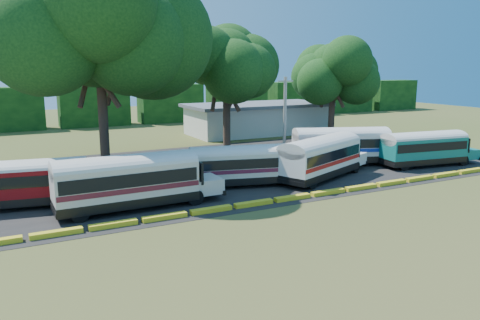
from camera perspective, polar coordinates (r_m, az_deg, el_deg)
name	(u,v)px	position (r m, az deg, el deg)	size (l,w,h in m)	color
ground	(240,213)	(28.96, 0.01, -6.52)	(160.00, 160.00, 0.00)	#364B19
asphalt_strip	(186,173)	(39.97, -6.59, -1.54)	(64.00, 24.00, 0.02)	black
curb	(233,207)	(29.77, -0.88, -5.72)	(53.70, 0.45, 0.30)	yellow
terminal_building	(257,118)	(62.88, 2.13, 5.12)	(19.00, 9.00, 4.00)	beige
treeline_backdrop	(94,106)	(73.84, -17.36, 6.31)	(130.00, 4.00, 6.00)	black
bus_red	(28,180)	(32.68, -24.44, -2.26)	(9.64, 3.76, 3.09)	black
bus_cream_west	(130,179)	(30.04, -13.26, -2.24)	(10.75, 2.86, 3.52)	black
bus_cream_east	(244,163)	(35.04, 0.49, -0.38)	(9.72, 4.50, 3.10)	black
bus_white_red	(322,155)	(37.67, 9.93, 0.57)	(10.61, 6.43, 3.43)	black
bus_white_blue	(343,144)	(43.62, 12.47, 1.95)	(10.72, 6.06, 3.45)	black
bus_teal	(426,146)	(45.18, 21.70, 1.54)	(9.81, 3.62, 3.15)	black
tree_west	(98,24)	(41.34, -16.96, 15.56)	(14.11, 14.11, 17.45)	#322319
tree_center	(226,61)	(50.24, -1.68, 11.98)	(8.91, 8.91, 12.75)	#322319
tree_east	(333,69)	(60.97, 11.30, 10.84)	(8.55, 8.55, 11.73)	#322319
utility_pole	(285,119)	(43.95, 5.48, 5.04)	(1.60, 0.30, 7.94)	gray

